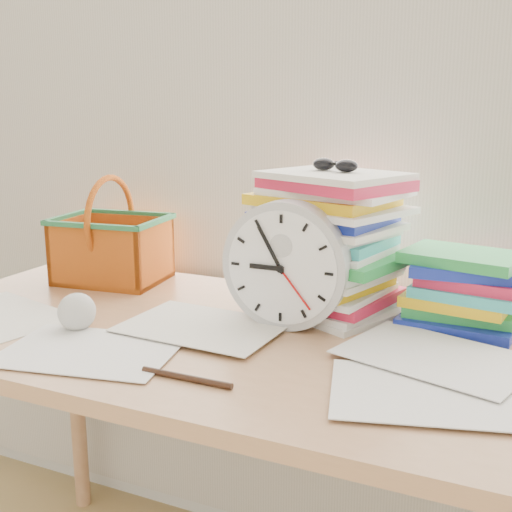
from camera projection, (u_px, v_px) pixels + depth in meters
The scene contains 10 objects.
curtain at pixel (299, 52), 1.46m from camera, with size 2.40×0.01×2.50m, color beige.
desk at pixel (227, 367), 1.27m from camera, with size 1.40×0.70×0.75m.
paper_stack at pixel (327, 243), 1.34m from camera, with size 0.30×0.25×0.30m, color white, non-canonical shape.
clock at pixel (286, 265), 1.25m from camera, with size 0.25×0.25×0.05m, color #BABABB.
sunglasses at pixel (335, 165), 1.30m from camera, with size 0.12×0.10×0.03m, color black, non-canonical shape.
book_stack at pixel (468, 290), 1.27m from camera, with size 0.26×0.20×0.15m, color white, non-canonical shape.
basket at pixel (111, 230), 1.59m from camera, with size 0.26×0.20×0.26m, color #CE5D14, non-canonical shape.
crumpled_ball at pixel (77, 311), 1.26m from camera, with size 0.07×0.07×0.07m, color silver.
pen at pixel (186, 378), 1.03m from camera, with size 0.01×0.01×0.16m, color black.
scattered_papers at pixel (226, 329), 1.25m from camera, with size 1.26×0.42×0.02m, color white, non-canonical shape.
Camera 1 is at (0.54, 0.55, 1.18)m, focal length 45.00 mm.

